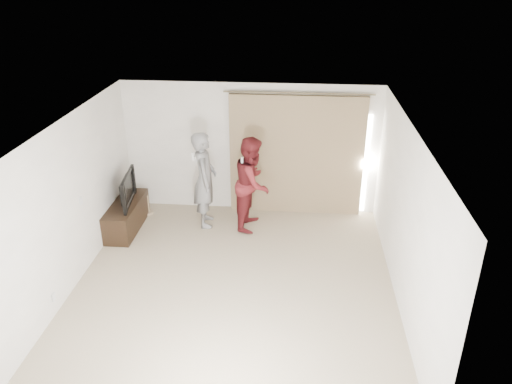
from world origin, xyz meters
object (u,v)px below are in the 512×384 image
person_woman (253,183)px  person_man (205,180)px  tv (123,189)px  tv_console (127,216)px

person_woman → person_man: bearing=180.0°
tv → person_woman: size_ratio=0.56×
tv → person_woman: (2.37, 0.33, 0.07)m
tv → person_man: person_man is taller
tv_console → person_woman: (2.37, 0.33, 0.63)m
person_man → person_woman: (0.90, -0.00, -0.03)m
tv → person_woman: person_woman is taller
tv_console → person_woman: 2.48m
person_woman → tv_console: bearing=-172.1°
tv → person_woman: bearing=-89.4°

